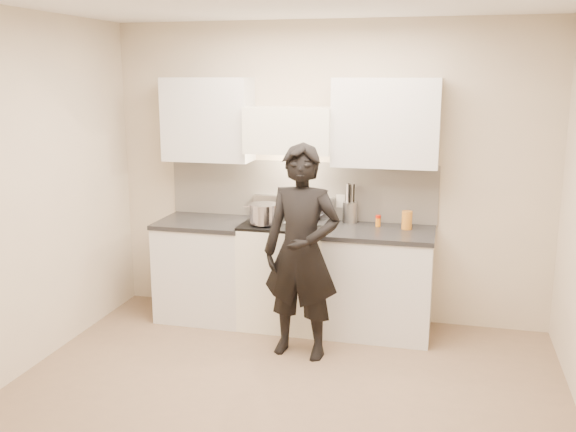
{
  "coord_description": "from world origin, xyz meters",
  "views": [
    {
      "loc": [
        1.05,
        -3.95,
        2.23
      ],
      "look_at": [
        -0.2,
        1.05,
        1.09
      ],
      "focal_mm": 40.0,
      "sensor_mm": 36.0,
      "label": 1
    }
  ],
  "objects_px": {
    "utensil_crock": "(350,211)",
    "person": "(302,252)",
    "wok": "(308,208)",
    "stove": "(287,273)",
    "counter_right": "(379,281)"
  },
  "relations": [
    {
      "from": "counter_right",
      "to": "utensil_crock",
      "type": "xyz_separation_m",
      "value": [
        -0.3,
        0.24,
        0.57
      ]
    },
    {
      "from": "stove",
      "to": "counter_right",
      "type": "xyz_separation_m",
      "value": [
        0.83,
        0.0,
        -0.01
      ]
    },
    {
      "from": "stove",
      "to": "person",
      "type": "distance_m",
      "value": 0.78
    },
    {
      "from": "utensil_crock",
      "to": "person",
      "type": "height_order",
      "value": "person"
    },
    {
      "from": "stove",
      "to": "counter_right",
      "type": "height_order",
      "value": "stove"
    },
    {
      "from": "wok",
      "to": "counter_right",
      "type": "bearing_deg",
      "value": -12.18
    },
    {
      "from": "counter_right",
      "to": "person",
      "type": "distance_m",
      "value": 0.92
    },
    {
      "from": "stove",
      "to": "utensil_crock",
      "type": "xyz_separation_m",
      "value": [
        0.53,
        0.24,
        0.55
      ]
    },
    {
      "from": "utensil_crock",
      "to": "person",
      "type": "bearing_deg",
      "value": -106.34
    },
    {
      "from": "stove",
      "to": "counter_right",
      "type": "distance_m",
      "value": 0.83
    },
    {
      "from": "stove",
      "to": "utensil_crock",
      "type": "height_order",
      "value": "utensil_crock"
    },
    {
      "from": "wok",
      "to": "utensil_crock",
      "type": "height_order",
      "value": "utensil_crock"
    },
    {
      "from": "person",
      "to": "utensil_crock",
      "type": "bearing_deg",
      "value": 80.67
    },
    {
      "from": "stove",
      "to": "wok",
      "type": "distance_m",
      "value": 0.62
    },
    {
      "from": "wok",
      "to": "stove",
      "type": "bearing_deg",
      "value": -138.04
    }
  ]
}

